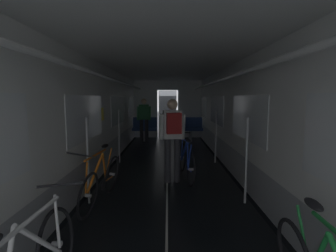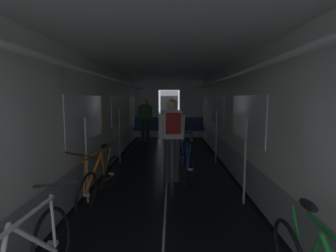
% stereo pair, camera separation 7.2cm
% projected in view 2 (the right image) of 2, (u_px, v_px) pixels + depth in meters
% --- Properties ---
extents(train_car_shell, '(3.14, 12.34, 2.57)m').
position_uv_depth(train_car_shell, '(167.00, 98.00, 5.41)').
color(train_car_shell, black).
rests_on(train_car_shell, ground).
extents(bench_seat_far_left, '(0.98, 0.51, 0.95)m').
position_uv_depth(bench_seat_far_left, '(146.00, 127.00, 9.99)').
color(bench_seat_far_left, gray).
rests_on(bench_seat_far_left, ground).
extents(bench_seat_far_right, '(0.98, 0.51, 0.95)m').
position_uv_depth(bench_seat_far_right, '(191.00, 127.00, 9.97)').
color(bench_seat_far_right, gray).
rests_on(bench_seat_far_right, ground).
extents(bicycle_orange, '(0.51, 1.69, 0.96)m').
position_uv_depth(bicycle_orange, '(100.00, 180.00, 4.07)').
color(bicycle_orange, black).
rests_on(bicycle_orange, ground).
extents(person_cyclist_aisle, '(0.55, 0.42, 1.69)m').
position_uv_depth(person_cyclist_aisle, '(172.00, 133.00, 5.01)').
color(person_cyclist_aisle, '#2D2D33').
rests_on(person_cyclist_aisle, ground).
extents(bicycle_blue_in_aisle, '(0.44, 1.69, 0.94)m').
position_uv_depth(bicycle_blue_in_aisle, '(186.00, 161.00, 5.34)').
color(bicycle_blue_in_aisle, black).
rests_on(bicycle_blue_in_aisle, ground).
extents(person_standing_near_bench, '(0.53, 0.23, 1.69)m').
position_uv_depth(person_standing_near_bench, '(145.00, 117.00, 9.57)').
color(person_standing_near_bench, '#2D2D33').
rests_on(person_standing_near_bench, ground).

